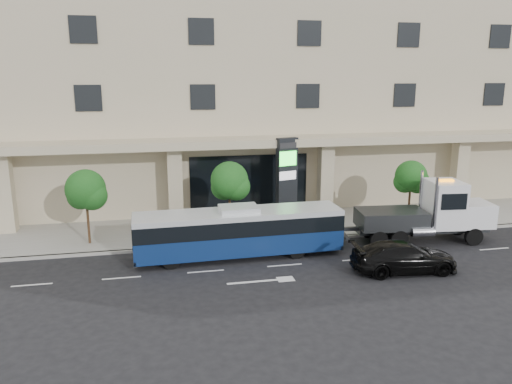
{
  "coord_description": "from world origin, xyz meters",
  "views": [
    {
      "loc": [
        -6.19,
        -24.42,
        9.46
      ],
      "look_at": [
        -0.76,
        2.0,
        3.04
      ],
      "focal_mm": 35.0,
      "sensor_mm": 36.0,
      "label": 1
    }
  ],
  "objects_px": {
    "black_sedan": "(404,257)",
    "signage_pylon": "(287,180)",
    "city_bus": "(239,231)",
    "tow_truck": "(430,214)"
  },
  "relations": [
    {
      "from": "city_bus",
      "to": "signage_pylon",
      "type": "bearing_deg",
      "value": 51.47
    },
    {
      "from": "black_sedan",
      "to": "signage_pylon",
      "type": "xyz_separation_m",
      "value": [
        -3.56,
        8.9,
        2.16
      ]
    },
    {
      "from": "black_sedan",
      "to": "signage_pylon",
      "type": "distance_m",
      "value": 9.82
    },
    {
      "from": "tow_truck",
      "to": "signage_pylon",
      "type": "height_order",
      "value": "signage_pylon"
    },
    {
      "from": "tow_truck",
      "to": "black_sedan",
      "type": "height_order",
      "value": "tow_truck"
    },
    {
      "from": "city_bus",
      "to": "black_sedan",
      "type": "relative_size",
      "value": 2.12
    },
    {
      "from": "tow_truck",
      "to": "city_bus",
      "type": "bearing_deg",
      "value": -172.13
    },
    {
      "from": "signage_pylon",
      "to": "black_sedan",
      "type": "bearing_deg",
      "value": -83.08
    },
    {
      "from": "tow_truck",
      "to": "black_sedan",
      "type": "relative_size",
      "value": 1.7
    },
    {
      "from": "city_bus",
      "to": "black_sedan",
      "type": "height_order",
      "value": "city_bus"
    }
  ]
}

